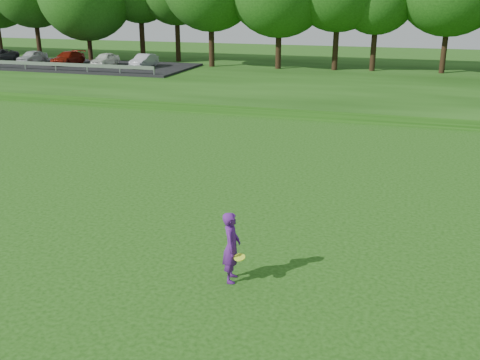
# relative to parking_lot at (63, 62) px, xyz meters

# --- Properties ---
(ground) EXTENTS (140.00, 140.00, 0.00)m
(ground) POSITION_rel_parking_lot_xyz_m (24.49, -32.81, -1.03)
(ground) COLOR #173F0C
(ground) RESTS_ON ground
(berm) EXTENTS (130.00, 30.00, 0.60)m
(berm) POSITION_rel_parking_lot_xyz_m (24.49, 1.19, -0.73)
(berm) COLOR #173F0C
(berm) RESTS_ON ground
(walking_path) EXTENTS (130.00, 1.60, 0.04)m
(walking_path) POSITION_rel_parking_lot_xyz_m (24.49, -12.81, -1.01)
(walking_path) COLOR gray
(walking_path) RESTS_ON ground
(parking_lot) EXTENTS (24.00, 9.00, 1.38)m
(parking_lot) POSITION_rel_parking_lot_xyz_m (0.00, 0.00, 0.00)
(parking_lot) COLOR black
(parking_lot) RESTS_ON berm
(woman) EXTENTS (0.69, 0.75, 1.86)m
(woman) POSITION_rel_parking_lot_xyz_m (27.54, -32.97, -0.10)
(woman) COLOR #551B7A
(woman) RESTS_ON ground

